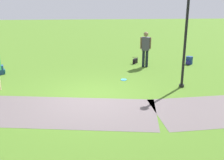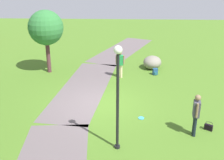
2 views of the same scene
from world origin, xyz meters
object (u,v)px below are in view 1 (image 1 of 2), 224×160
object	(u,v)px
woman_with_handbag	(146,47)
spare_backpack_on_lawn	(189,61)
backpack_by_boulder	(1,70)
frisbee_on_grass	(124,80)
lamp_post	(186,27)
handbag_on_grass	(135,61)

from	to	relation	value
woman_with_handbag	spare_backpack_on_lawn	xyz separation A→B (m)	(-2.28, -0.34, -0.80)
backpack_by_boulder	spare_backpack_on_lawn	distance (m)	8.94
woman_with_handbag	spare_backpack_on_lawn	bearing A→B (deg)	-171.54
backpack_by_boulder	woman_with_handbag	bearing A→B (deg)	-172.97
woman_with_handbag	frisbee_on_grass	xyz separation A→B (m)	(1.21, 1.95, -0.98)
backpack_by_boulder	spare_backpack_on_lawn	size ratio (longest dim) A/B	1.00
lamp_post	frisbee_on_grass	size ratio (longest dim) A/B	15.18
backpack_by_boulder	handbag_on_grass	bearing A→B (deg)	-166.55
lamp_post	spare_backpack_on_lawn	size ratio (longest dim) A/B	9.44
handbag_on_grass	spare_backpack_on_lawn	world-z (taller)	spare_backpack_on_lawn
lamp_post	frisbee_on_grass	world-z (taller)	lamp_post
backpack_by_boulder	frisbee_on_grass	size ratio (longest dim) A/B	1.61
woman_with_handbag	backpack_by_boulder	xyz separation A→B (m)	(6.58, 0.81, -0.80)
frisbee_on_grass	handbag_on_grass	bearing A→B (deg)	-107.66
spare_backpack_on_lawn	backpack_by_boulder	bearing A→B (deg)	7.40
lamp_post	woman_with_handbag	bearing A→B (deg)	-71.85
handbag_on_grass	backpack_by_boulder	distance (m)	6.37
handbag_on_grass	backpack_by_boulder	size ratio (longest dim) A/B	0.95
backpack_by_boulder	lamp_post	bearing A→B (deg)	164.32
handbag_on_grass	spare_backpack_on_lawn	size ratio (longest dim) A/B	0.95
backpack_by_boulder	frisbee_on_grass	bearing A→B (deg)	168.05
handbag_on_grass	frisbee_on_grass	world-z (taller)	handbag_on_grass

